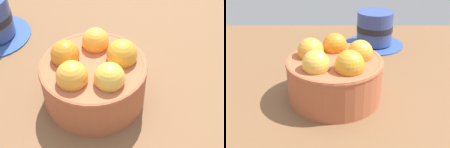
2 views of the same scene
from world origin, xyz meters
TOP-DOWN VIEW (x-y plane):
  - ground_plane at (0.00, 0.00)cm, footprint 142.23×81.09cm
  - terracotta_bowl at (-0.01, -0.03)cm, footprint 16.17×16.17cm
  - coffee_cup at (9.66, 24.74)cm, footprint 14.69×14.69cm

SIDE VIEW (x-z plane):
  - ground_plane at x=0.00cm, z-range -4.83..0.00cm
  - coffee_cup at x=9.66cm, z-range -0.36..8.18cm
  - terracotta_bowl at x=-0.01cm, z-range -0.50..9.81cm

